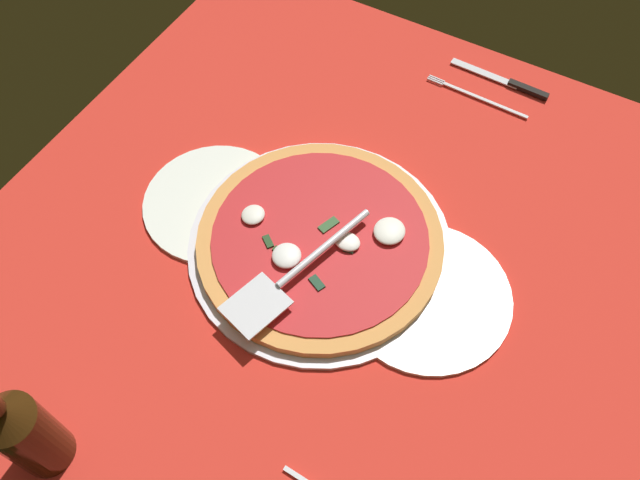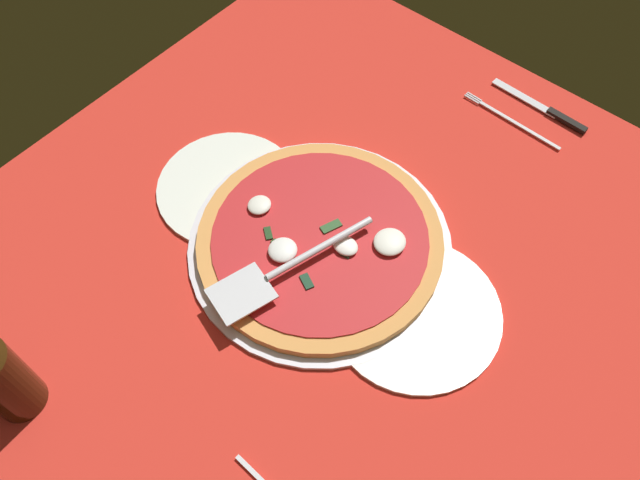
{
  "view_description": "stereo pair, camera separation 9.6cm",
  "coord_description": "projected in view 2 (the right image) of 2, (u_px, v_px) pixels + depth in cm",
  "views": [
    {
      "loc": [
        -22.71,
        45.8,
        82.91
      ],
      "look_at": [
        2.58,
        0.93,
        2.13
      ],
      "focal_mm": 36.74,
      "sensor_mm": 36.0,
      "label": 1
    },
    {
      "loc": [
        -30.58,
        40.34,
        82.91
      ],
      "look_at": [
        2.58,
        0.93,
        2.13
      ],
      "focal_mm": 36.74,
      "sensor_mm": 36.0,
      "label": 2
    }
  ],
  "objects": [
    {
      "name": "ground_plane",
      "position": [
        337.0,
        254.0,
        0.97
      ],
      "size": [
        103.16,
        103.16,
        0.8
      ],
      "primitive_type": "cube",
      "color": "red"
    },
    {
      "name": "dinner_plate_left",
      "position": [
        415.0,
        313.0,
        0.91
      ],
      "size": [
        24.16,
        24.16,
        1.0
      ],
      "primitive_type": "cylinder",
      "color": "white",
      "rests_on": "ground_plane"
    },
    {
      "name": "pizza_pan",
      "position": [
        320.0,
        245.0,
        0.97
      ],
      "size": [
        39.08,
        39.08,
        1.03
      ],
      "primitive_type": "cylinder",
      "color": "silver",
      "rests_on": "ground_plane"
    },
    {
      "name": "dinner_plate_right",
      "position": [
        228.0,
        188.0,
        1.03
      ],
      "size": [
        22.38,
        22.38,
        1.0
      ],
      "primitive_type": "cylinder",
      "color": "white",
      "rests_on": "ground_plane"
    },
    {
      "name": "checker_pattern",
      "position": [
        337.0,
        253.0,
        0.97
      ],
      "size": [
        103.16,
        103.16,
        0.1
      ],
      "color": "silver",
      "rests_on": "ground_plane"
    },
    {
      "name": "pizza",
      "position": [
        320.0,
        240.0,
        0.96
      ],
      "size": [
        36.22,
        36.22,
        3.22
      ],
      "color": "#DF944A",
      "rests_on": "pizza_pan"
    },
    {
      "name": "pizza_server",
      "position": [
        284.0,
        269.0,
        0.9
      ],
      "size": [
        10.83,
        25.57,
        1.0
      ],
      "rotation": [
        0.0,
        0.0,
        1.28
      ],
      "color": "silver",
      "rests_on": "pizza"
    },
    {
      "name": "place_setting_near",
      "position": [
        529.0,
        117.0,
        1.11
      ],
      "size": [
        20.9,
        13.97,
        1.4
      ],
      "rotation": [
        0.0,
        0.0,
        -0.03
      ],
      "color": "white",
      "rests_on": "ground_plane"
    }
  ]
}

